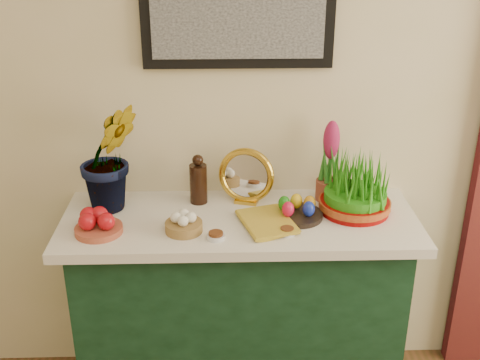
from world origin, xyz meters
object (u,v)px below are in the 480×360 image
(mirror, at_px, (246,177))
(wheatgrass_sabzeh, at_px, (356,188))
(book, at_px, (245,225))
(hyacinth_green, at_px, (108,140))
(sideboard, at_px, (240,313))

(mirror, bearing_deg, wheatgrass_sabzeh, -13.37)
(book, distance_m, wheatgrass_sabzeh, 0.47)
(book, height_order, wheatgrass_sabzeh, wheatgrass_sabzeh)
(mirror, bearing_deg, book, -93.57)
(hyacinth_green, xyz_separation_m, mirror, (0.54, 0.04, -0.18))
(hyacinth_green, height_order, wheatgrass_sabzeh, hyacinth_green)
(mirror, bearing_deg, hyacinth_green, -175.86)
(sideboard, bearing_deg, mirror, 77.13)
(hyacinth_green, distance_m, mirror, 0.57)
(hyacinth_green, bearing_deg, sideboard, -35.11)
(wheatgrass_sabzeh, bearing_deg, mirror, 166.63)
(mirror, height_order, book, mirror)
(mirror, distance_m, wheatgrass_sabzeh, 0.44)
(hyacinth_green, height_order, book, hyacinth_green)
(book, bearing_deg, sideboard, 82.21)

